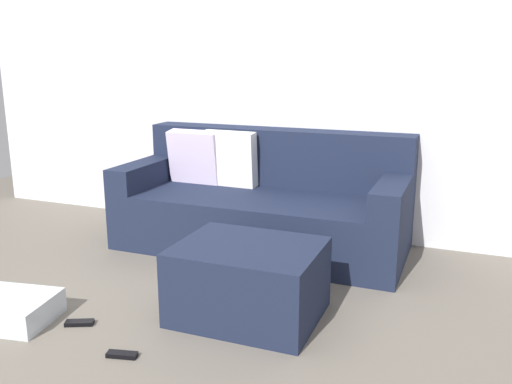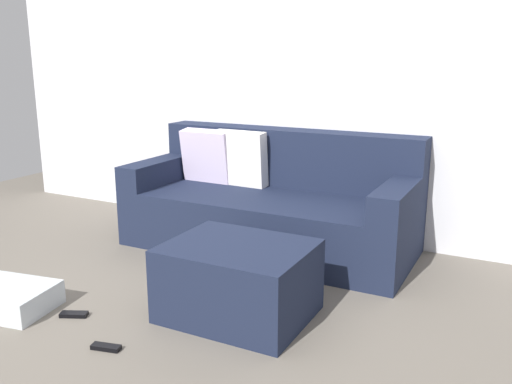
{
  "view_description": "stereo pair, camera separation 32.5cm",
  "coord_description": "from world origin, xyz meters",
  "px_view_note": "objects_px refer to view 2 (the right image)",
  "views": [
    {
      "loc": [
        1.44,
        -1.81,
        1.37
      ],
      "look_at": [
        0.25,
        1.21,
        0.55
      ],
      "focal_mm": 38.28,
      "sensor_mm": 36.0,
      "label": 1
    },
    {
      "loc": [
        1.74,
        -1.68,
        1.37
      ],
      "look_at": [
        0.25,
        1.21,
        0.55
      ],
      "focal_mm": 38.28,
      "sensor_mm": 36.0,
      "label": 2
    }
  ],
  "objects_px": {
    "storage_bin": "(10,298)",
    "remote_by_storage_bin": "(74,314)",
    "remote_near_ottoman": "(106,347)",
    "couch_sectional": "(271,204)",
    "ottoman": "(239,280)"
  },
  "relations": [
    {
      "from": "storage_bin",
      "to": "remote_by_storage_bin",
      "type": "bearing_deg",
      "value": 14.99
    },
    {
      "from": "storage_bin",
      "to": "remote_near_ottoman",
      "type": "height_order",
      "value": "storage_bin"
    },
    {
      "from": "couch_sectional",
      "to": "storage_bin",
      "type": "distance_m",
      "value": 1.84
    },
    {
      "from": "couch_sectional",
      "to": "ottoman",
      "type": "height_order",
      "value": "couch_sectional"
    },
    {
      "from": "storage_bin",
      "to": "remote_near_ottoman",
      "type": "distance_m",
      "value": 0.77
    },
    {
      "from": "couch_sectional",
      "to": "remote_by_storage_bin",
      "type": "relative_size",
      "value": 14.07
    },
    {
      "from": "remote_near_ottoman",
      "to": "storage_bin",
      "type": "bearing_deg",
      "value": 160.85
    },
    {
      "from": "remote_by_storage_bin",
      "to": "storage_bin",
      "type": "bearing_deg",
      "value": 170.19
    },
    {
      "from": "ottoman",
      "to": "storage_bin",
      "type": "xyz_separation_m",
      "value": [
        -1.16,
        -0.52,
        -0.13
      ]
    },
    {
      "from": "couch_sectional",
      "to": "remote_near_ottoman",
      "type": "xyz_separation_m",
      "value": [
        -0.05,
        -1.72,
        -0.31
      ]
    },
    {
      "from": "couch_sectional",
      "to": "storage_bin",
      "type": "relative_size",
      "value": 4.47
    },
    {
      "from": "couch_sectional",
      "to": "ottoman",
      "type": "distance_m",
      "value": 1.17
    },
    {
      "from": "storage_bin",
      "to": "remote_by_storage_bin",
      "type": "xyz_separation_m",
      "value": [
        0.37,
        0.1,
        -0.06
      ]
    },
    {
      "from": "ottoman",
      "to": "remote_near_ottoman",
      "type": "bearing_deg",
      "value": -122.76
    },
    {
      "from": "ottoman",
      "to": "storage_bin",
      "type": "relative_size",
      "value": 1.63
    }
  ]
}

